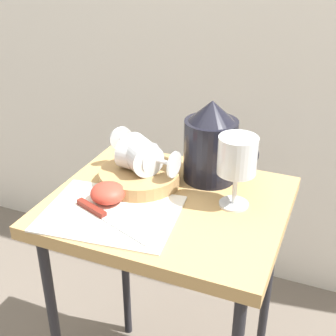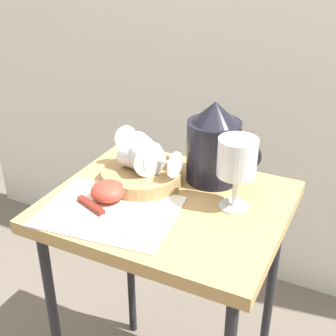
{
  "view_description": "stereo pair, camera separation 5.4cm",
  "coord_description": "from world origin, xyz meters",
  "px_view_note": "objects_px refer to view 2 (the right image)",
  "views": [
    {
      "loc": [
        0.33,
        -0.8,
        1.2
      ],
      "look_at": [
        0.0,
        0.0,
        0.74
      ],
      "focal_mm": 49.34,
      "sensor_mm": 36.0,
      "label": 1
    },
    {
      "loc": [
        0.38,
        -0.78,
        1.2
      ],
      "look_at": [
        0.0,
        0.0,
        0.74
      ],
      "focal_mm": 49.34,
      "sensor_mm": 36.0,
      "label": 2
    }
  ],
  "objects_px": {
    "basket_tray": "(142,176)",
    "apple_half_left": "(108,191)",
    "table": "(168,228)",
    "wine_glass_tipped_far": "(141,155)",
    "wine_glass_upright": "(237,161)",
    "pitcher": "(214,149)",
    "wine_glass_tipped_near": "(142,153)",
    "knife": "(100,212)"
  },
  "relations": [
    {
      "from": "basket_tray",
      "to": "wine_glass_tipped_near",
      "type": "xyz_separation_m",
      "value": [
        -0.0,
        0.01,
        0.06
      ]
    },
    {
      "from": "wine_glass_tipped_near",
      "to": "table",
      "type": "bearing_deg",
      "value": -28.73
    },
    {
      "from": "apple_half_left",
      "to": "wine_glass_tipped_far",
      "type": "bearing_deg",
      "value": 76.7
    },
    {
      "from": "basket_tray",
      "to": "knife",
      "type": "distance_m",
      "value": 0.16
    },
    {
      "from": "apple_half_left",
      "to": "pitcher",
      "type": "bearing_deg",
      "value": 48.59
    },
    {
      "from": "wine_glass_upright",
      "to": "apple_half_left",
      "type": "xyz_separation_m",
      "value": [
        -0.25,
        -0.1,
        -0.09
      ]
    },
    {
      "from": "pitcher",
      "to": "wine_glass_tipped_near",
      "type": "height_order",
      "value": "pitcher"
    },
    {
      "from": "wine_glass_tipped_near",
      "to": "knife",
      "type": "distance_m",
      "value": 0.18
    },
    {
      "from": "wine_glass_tipped_far",
      "to": "apple_half_left",
      "type": "distance_m",
      "value": 0.12
    },
    {
      "from": "pitcher",
      "to": "basket_tray",
      "type": "bearing_deg",
      "value": -148.25
    },
    {
      "from": "basket_tray",
      "to": "wine_glass_tipped_near",
      "type": "relative_size",
      "value": 1.17
    },
    {
      "from": "wine_glass_tipped_far",
      "to": "table",
      "type": "bearing_deg",
      "value": -27.18
    },
    {
      "from": "table",
      "to": "wine_glass_upright",
      "type": "height_order",
      "value": "wine_glass_upright"
    },
    {
      "from": "basket_tray",
      "to": "wine_glass_tipped_far",
      "type": "xyz_separation_m",
      "value": [
        -0.0,
        0.0,
        0.05
      ]
    },
    {
      "from": "table",
      "to": "wine_glass_tipped_far",
      "type": "bearing_deg",
      "value": 152.82
    },
    {
      "from": "wine_glass_tipped_near",
      "to": "apple_half_left",
      "type": "distance_m",
      "value": 0.12
    },
    {
      "from": "wine_glass_tipped_near",
      "to": "wine_glass_upright",
      "type": "bearing_deg",
      "value": -3.44
    },
    {
      "from": "basket_tray",
      "to": "wine_glass_upright",
      "type": "distance_m",
      "value": 0.25
    },
    {
      "from": "basket_tray",
      "to": "pitcher",
      "type": "bearing_deg",
      "value": 31.75
    },
    {
      "from": "wine_glass_tipped_near",
      "to": "apple_half_left",
      "type": "bearing_deg",
      "value": -102.34
    },
    {
      "from": "wine_glass_tipped_far",
      "to": "knife",
      "type": "relative_size",
      "value": 0.72
    },
    {
      "from": "wine_glass_upright",
      "to": "wine_glass_tipped_far",
      "type": "xyz_separation_m",
      "value": [
        -0.23,
        0.01,
        -0.04
      ]
    },
    {
      "from": "basket_tray",
      "to": "knife",
      "type": "height_order",
      "value": "basket_tray"
    },
    {
      "from": "pitcher",
      "to": "apple_half_left",
      "type": "bearing_deg",
      "value": -131.41
    },
    {
      "from": "table",
      "to": "wine_glass_tipped_near",
      "type": "height_order",
      "value": "wine_glass_tipped_near"
    },
    {
      "from": "basket_tray",
      "to": "knife",
      "type": "relative_size",
      "value": 0.91
    },
    {
      "from": "table",
      "to": "apple_half_left",
      "type": "bearing_deg",
      "value": -152.6
    },
    {
      "from": "table",
      "to": "knife",
      "type": "distance_m",
      "value": 0.18
    },
    {
      "from": "wine_glass_upright",
      "to": "wine_glass_tipped_far",
      "type": "relative_size",
      "value": 1.08
    },
    {
      "from": "pitcher",
      "to": "table",
      "type": "bearing_deg",
      "value": -112.01
    },
    {
      "from": "wine_glass_tipped_near",
      "to": "knife",
      "type": "bearing_deg",
      "value": -92.73
    },
    {
      "from": "basket_tray",
      "to": "wine_glass_tipped_near",
      "type": "height_order",
      "value": "wine_glass_tipped_near"
    },
    {
      "from": "wine_glass_tipped_far",
      "to": "wine_glass_upright",
      "type": "bearing_deg",
      "value": -2.53
    },
    {
      "from": "wine_glass_upright",
      "to": "table",
      "type": "bearing_deg",
      "value": -165.32
    },
    {
      "from": "wine_glass_tipped_near",
      "to": "wine_glass_tipped_far",
      "type": "xyz_separation_m",
      "value": [
        0.0,
        -0.0,
        -0.0
      ]
    },
    {
      "from": "basket_tray",
      "to": "pitcher",
      "type": "xyz_separation_m",
      "value": [
        0.14,
        0.09,
        0.06
      ]
    },
    {
      "from": "table",
      "to": "wine_glass_tipped_far",
      "type": "relative_size",
      "value": 4.46
    },
    {
      "from": "table",
      "to": "apple_half_left",
      "type": "relative_size",
      "value": 8.67
    },
    {
      "from": "table",
      "to": "pitcher",
      "type": "relative_size",
      "value": 3.4
    },
    {
      "from": "wine_glass_tipped_near",
      "to": "knife",
      "type": "height_order",
      "value": "wine_glass_tipped_near"
    },
    {
      "from": "basket_tray",
      "to": "apple_half_left",
      "type": "height_order",
      "value": "apple_half_left"
    },
    {
      "from": "table",
      "to": "basket_tray",
      "type": "relative_size",
      "value": 3.53
    }
  ]
}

